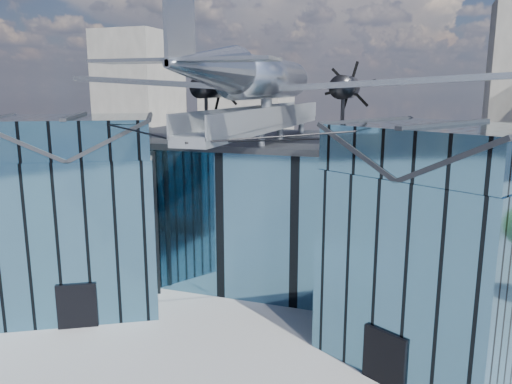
% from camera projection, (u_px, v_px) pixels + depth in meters
% --- Properties ---
extents(ground_plane, '(120.00, 120.00, 0.00)m').
position_uv_depth(ground_plane, '(245.00, 316.00, 29.93)').
color(ground_plane, gray).
extents(museum, '(32.88, 24.50, 17.60)m').
position_uv_depth(museum, '(274.00, 205.00, 34.19)').
color(museum, teal).
rests_on(museum, ground).
extents(bg_towers, '(77.00, 24.50, 26.00)m').
position_uv_depth(bg_towers, '(372.00, 112.00, 74.12)').
color(bg_towers, slate).
rests_on(bg_towers, ground).
extents(tree_plaza_w, '(4.55, 4.55, 5.83)m').
position_uv_depth(tree_plaza_w, '(12.00, 224.00, 35.42)').
color(tree_plaza_w, '#332214').
rests_on(tree_plaza_w, ground).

